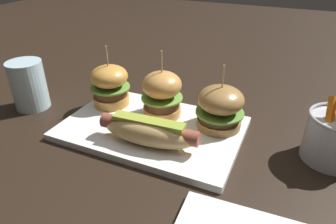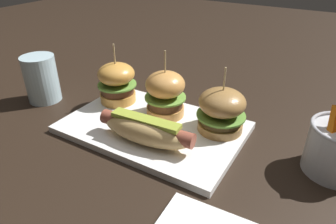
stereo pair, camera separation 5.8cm
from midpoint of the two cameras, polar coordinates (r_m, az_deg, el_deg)
The scene contains 7 objects.
ground_plane at distance 0.62m, azimuth -0.17°, elevation -3.54°, with size 3.00×3.00×0.00m, color black.
platter_main at distance 0.62m, azimuth -0.17°, elevation -3.00°, with size 0.36×0.23×0.01m, color white.
hot_dog at distance 0.55m, azimuth -1.20°, elevation -3.46°, with size 0.19×0.07×0.05m.
slider_left at distance 0.69m, azimuth -7.34°, elevation 5.55°, with size 0.09×0.09×0.14m.
slider_center at distance 0.63m, azimuth 1.79°, elevation 3.55°, with size 0.09×0.09×0.14m.
slider_right at distance 0.59m, azimuth 12.91°, elevation 0.31°, with size 0.10×0.10×0.13m.
water_glass at distance 0.77m, azimuth -20.97°, elevation 5.87°, with size 0.08×0.08×0.11m, color silver.
Camera 2 is at (0.29, -0.43, 0.34)m, focal length 32.07 mm.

